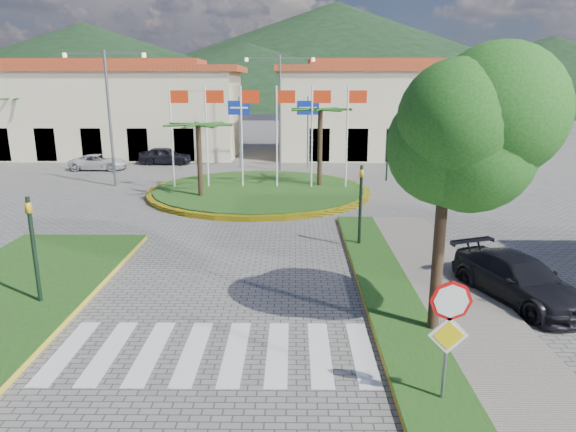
{
  "coord_description": "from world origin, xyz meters",
  "views": [
    {
      "loc": [
        1.97,
        -6.89,
        6.18
      ],
      "look_at": [
        1.8,
        8.0,
        2.29
      ],
      "focal_mm": 32.0,
      "sensor_mm": 36.0,
      "label": 1
    }
  ],
  "objects_px": {
    "white_van": "(99,162)",
    "car_dark_b": "(337,152)",
    "stop_sign": "(449,323)",
    "deciduous_tree": "(448,128)",
    "roundabout_island": "(259,190)",
    "car_dark_a": "(165,156)",
    "car_side_right": "(518,279)"
  },
  "relations": [
    {
      "from": "white_van",
      "to": "car_dark_b",
      "type": "distance_m",
      "value": 18.67
    },
    {
      "from": "stop_sign",
      "to": "white_van",
      "type": "relative_size",
      "value": 0.66
    },
    {
      "from": "stop_sign",
      "to": "deciduous_tree",
      "type": "relative_size",
      "value": 0.39
    },
    {
      "from": "roundabout_island",
      "to": "deciduous_tree",
      "type": "distance_m",
      "value": 18.55
    },
    {
      "from": "roundabout_island",
      "to": "car_dark_a",
      "type": "bearing_deg",
      "value": 126.83
    },
    {
      "from": "white_van",
      "to": "car_dark_b",
      "type": "height_order",
      "value": "car_dark_b"
    },
    {
      "from": "car_dark_a",
      "to": "car_dark_b",
      "type": "height_order",
      "value": "car_dark_a"
    },
    {
      "from": "white_van",
      "to": "car_side_right",
      "type": "height_order",
      "value": "car_side_right"
    },
    {
      "from": "stop_sign",
      "to": "white_van",
      "type": "xyz_separation_m",
      "value": [
        -17.11,
        28.04,
        -1.23
      ]
    },
    {
      "from": "stop_sign",
      "to": "car_side_right",
      "type": "bearing_deg",
      "value": 55.01
    },
    {
      "from": "car_dark_b",
      "to": "deciduous_tree",
      "type": "bearing_deg",
      "value": -158.91
    },
    {
      "from": "white_van",
      "to": "car_dark_b",
      "type": "relative_size",
      "value": 1.13
    },
    {
      "from": "white_van",
      "to": "car_dark_a",
      "type": "distance_m",
      "value": 5.0
    },
    {
      "from": "roundabout_island",
      "to": "stop_sign",
      "type": "bearing_deg",
      "value": -76.27
    },
    {
      "from": "deciduous_tree",
      "to": "car_dark_b",
      "type": "xyz_separation_m",
      "value": [
        0.08,
        30.68,
        -4.59
      ]
    },
    {
      "from": "white_van",
      "to": "car_side_right",
      "type": "bearing_deg",
      "value": -137.9
    },
    {
      "from": "car_dark_b",
      "to": "car_side_right",
      "type": "xyz_separation_m",
      "value": [
        2.93,
        -28.56,
        0.06
      ]
    },
    {
      "from": "deciduous_tree",
      "to": "car_side_right",
      "type": "bearing_deg",
      "value": 35.15
    },
    {
      "from": "deciduous_tree",
      "to": "car_dark_a",
      "type": "distance_m",
      "value": 31.13
    },
    {
      "from": "stop_sign",
      "to": "car_dark_a",
      "type": "distance_m",
      "value": 33.34
    },
    {
      "from": "roundabout_island",
      "to": "stop_sign",
      "type": "xyz_separation_m",
      "value": [
        4.9,
        -20.04,
        1.62
      ]
    },
    {
      "from": "stop_sign",
      "to": "car_dark_a",
      "type": "relative_size",
      "value": 0.67
    },
    {
      "from": "stop_sign",
      "to": "car_dark_b",
      "type": "bearing_deg",
      "value": 88.85
    },
    {
      "from": "roundabout_island",
      "to": "car_side_right",
      "type": "xyz_separation_m",
      "value": [
        8.5,
        -14.88,
        0.48
      ]
    },
    {
      "from": "deciduous_tree",
      "to": "white_van",
      "type": "bearing_deg",
      "value": 125.31
    },
    {
      "from": "car_dark_b",
      "to": "car_side_right",
      "type": "relative_size",
      "value": 0.79
    },
    {
      "from": "car_side_right",
      "to": "white_van",
      "type": "bearing_deg",
      "value": 111.78
    },
    {
      "from": "deciduous_tree",
      "to": "roundabout_island",
      "type": "bearing_deg",
      "value": 107.91
    },
    {
      "from": "car_dark_a",
      "to": "car_side_right",
      "type": "bearing_deg",
      "value": -144.96
    },
    {
      "from": "deciduous_tree",
      "to": "car_dark_b",
      "type": "height_order",
      "value": "deciduous_tree"
    },
    {
      "from": "car_dark_b",
      "to": "car_side_right",
      "type": "bearing_deg",
      "value": -152.9
    },
    {
      "from": "roundabout_island",
      "to": "car_dark_b",
      "type": "relative_size",
      "value": 3.58
    }
  ]
}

